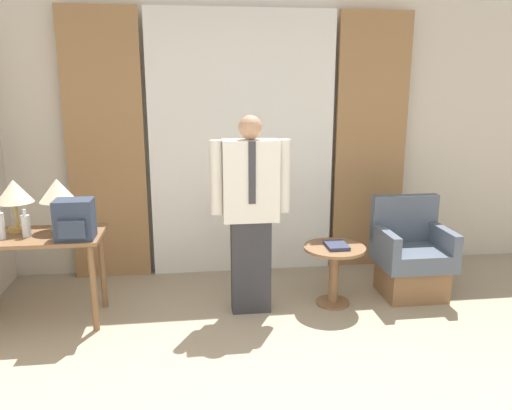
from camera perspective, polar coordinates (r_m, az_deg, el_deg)
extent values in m
cube|color=beige|center=(5.08, -1.72, 7.60)|extent=(10.00, 0.06, 2.70)
cube|color=white|center=(4.96, -1.56, 6.75)|extent=(1.81, 0.06, 2.58)
cube|color=#997047|center=(5.00, -16.79, 6.23)|extent=(0.73, 0.06, 2.58)
cube|color=#997047|center=(5.26, 12.92, 6.81)|extent=(0.73, 0.06, 2.58)
cube|color=brown|center=(4.28, -23.85, -3.32)|extent=(1.02, 0.55, 0.03)
cylinder|color=brown|center=(4.10, -18.09, -9.03)|extent=(0.05, 0.05, 0.71)
cylinder|color=brown|center=(4.49, -17.11, -6.93)|extent=(0.05, 0.05, 0.71)
cylinder|color=tan|center=(4.43, -25.53, -2.49)|extent=(0.14, 0.14, 0.04)
cylinder|color=tan|center=(4.40, -25.69, -0.99)|extent=(0.02, 0.02, 0.20)
cone|color=beige|center=(4.36, -25.94, 1.43)|extent=(0.28, 0.28, 0.18)
cylinder|color=tan|center=(4.34, -21.41, -2.41)|extent=(0.14, 0.14, 0.04)
cylinder|color=tan|center=(4.31, -21.54, -0.88)|extent=(0.02, 0.02, 0.20)
cone|color=beige|center=(4.26, -21.77, 1.60)|extent=(0.28, 0.28, 0.18)
cylinder|color=silver|center=(4.23, -24.80, -2.20)|extent=(0.06, 0.06, 0.17)
cylinder|color=silver|center=(4.20, -24.95, -0.76)|extent=(0.03, 0.03, 0.05)
cylinder|color=silver|center=(4.25, -27.18, -2.16)|extent=(0.06, 0.06, 0.20)
cube|color=#2D384C|center=(4.02, -20.01, -1.54)|extent=(0.28, 0.21, 0.31)
cube|color=#2D384C|center=(3.92, -20.32, -2.64)|extent=(0.20, 0.03, 0.14)
cube|color=#2D2D33|center=(4.22, -0.60, -6.97)|extent=(0.33, 0.17, 0.80)
cube|color=silver|center=(4.03, -0.63, 2.78)|extent=(0.45, 0.20, 0.66)
cube|color=#333338|center=(3.91, -0.45, 3.68)|extent=(0.06, 0.01, 0.50)
cylinder|color=silver|center=(4.00, -4.56, 3.14)|extent=(0.10, 0.10, 0.60)
cylinder|color=silver|center=(4.06, 3.24, 3.33)|extent=(0.10, 0.10, 0.60)
sphere|color=tan|center=(3.97, -0.65, 8.85)|extent=(0.19, 0.19, 0.19)
cube|color=brown|center=(4.81, 17.29, -8.18)|extent=(0.53, 0.47, 0.29)
cube|color=#4C5666|center=(4.74, 17.48, -5.63)|extent=(0.62, 0.56, 0.16)
cube|color=#4C5666|center=(4.86, 16.57, -1.42)|extent=(0.62, 0.10, 0.43)
cube|color=#4C5666|center=(4.58, 14.54, -3.86)|extent=(0.08, 0.56, 0.18)
cube|color=#4C5666|center=(4.81, 20.57, -3.48)|extent=(0.08, 0.56, 0.18)
cylinder|color=brown|center=(4.53, 8.74, -10.93)|extent=(0.29, 0.29, 0.02)
cylinder|color=brown|center=(4.44, 8.85, -8.12)|extent=(0.09, 0.09, 0.50)
cylinder|color=brown|center=(4.35, 8.98, -4.88)|extent=(0.53, 0.53, 0.02)
cube|color=#2D334C|center=(4.33, 9.19, -4.59)|extent=(0.18, 0.24, 0.03)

